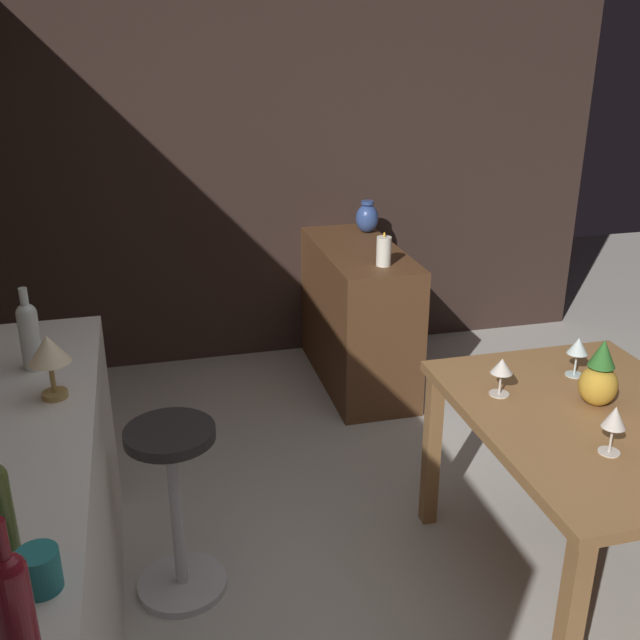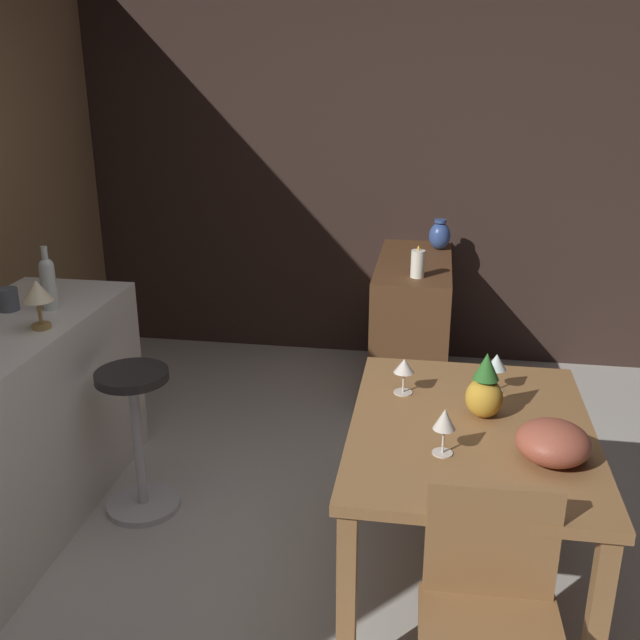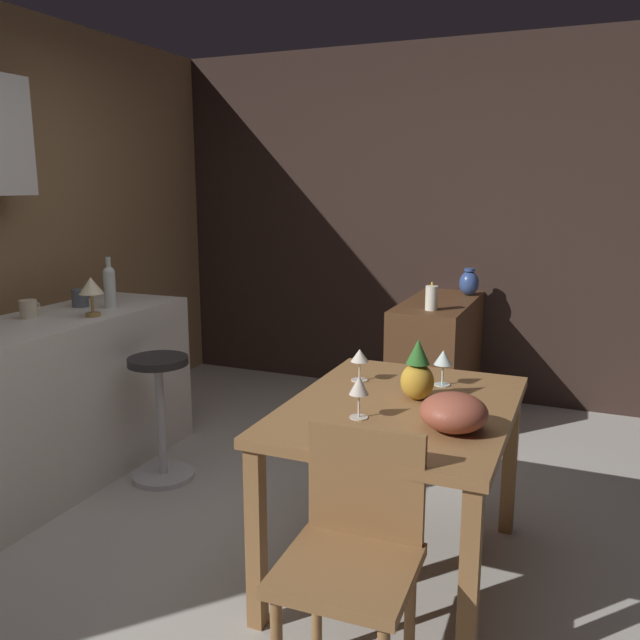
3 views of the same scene
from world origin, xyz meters
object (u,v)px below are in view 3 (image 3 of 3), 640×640
at_px(cup_slate, 80,298).
at_px(cup_cream, 29,309).
at_px(pillar_candle_tall, 432,298).
at_px(vase_ceramic_blue, 469,283).
at_px(wine_glass_right, 360,357).
at_px(wine_bottle_clear, 110,285).
at_px(fruit_bowl, 454,412).
at_px(dining_table, 400,427).
at_px(wine_glass_center, 359,387).
at_px(sideboard_cabinet, 437,359).
at_px(pineapple_centerpiece, 417,374).
at_px(wine_glass_left, 443,359).
at_px(bar_stool, 161,415).
at_px(counter_lamp, 91,288).
at_px(chair_near_window, 353,553).

height_order(cup_slate, cup_cream, cup_slate).
height_order(pillar_candle_tall, vase_ceramic_blue, vase_ceramic_blue).
height_order(wine_glass_right, wine_bottle_clear, wine_bottle_clear).
xyz_separation_m(cup_slate, pillar_candle_tall, (1.09, -1.79, -0.05)).
relative_size(wine_glass_right, vase_ceramic_blue, 0.74).
relative_size(pillar_candle_tall, vase_ceramic_blue, 0.93).
height_order(fruit_bowl, pillar_candle_tall, pillar_candle_tall).
distance_m(dining_table, wine_glass_center, 0.32).
xyz_separation_m(sideboard_cabinet, pineapple_centerpiece, (-1.85, -0.32, 0.44)).
bearing_deg(wine_glass_center, pineapple_centerpiece, -26.06).
bearing_deg(wine_glass_center, wine_glass_left, -20.96).
xyz_separation_m(fruit_bowl, wine_bottle_clear, (0.72, 2.11, 0.22)).
relative_size(pineapple_centerpiece, cup_cream, 2.01).
xyz_separation_m(bar_stool, wine_glass_left, (-0.06, -1.53, 0.49)).
relative_size(wine_glass_center, cup_cream, 1.32).
distance_m(wine_glass_left, pineapple_centerpiece, 0.23).
height_order(bar_stool, wine_glass_left, wine_glass_left).
relative_size(pineapple_centerpiece, vase_ceramic_blue, 1.29).
bearing_deg(wine_glass_center, pillar_candle_tall, 4.83).
relative_size(dining_table, sideboard_cabinet, 1.03).
xyz_separation_m(bar_stool, counter_lamp, (-0.08, 0.34, 0.69)).
bearing_deg(pillar_candle_tall, dining_table, -170.85).
relative_size(wine_glass_center, pillar_candle_tall, 0.91).
xyz_separation_m(cup_slate, counter_lamp, (-0.19, -0.26, 0.10)).
bearing_deg(pillar_candle_tall, wine_bottle_clear, 122.97).
bearing_deg(pillar_candle_tall, sideboard_cabinet, 4.28).
distance_m(sideboard_cabinet, pineapple_centerpiece, 1.92).
bearing_deg(wine_bottle_clear, cup_cream, 153.81).
xyz_separation_m(dining_table, bar_stool, (0.36, 1.44, -0.28)).
height_order(sideboard_cabinet, wine_glass_right, wine_glass_right).
xyz_separation_m(wine_glass_center, vase_ceramic_blue, (2.43, 0.04, 0.05)).
bearing_deg(dining_table, cup_cream, 86.79).
height_order(wine_glass_right, cup_cream, cup_cream).
bearing_deg(pineapple_centerpiece, vase_ceramic_blue, 4.81).
bearing_deg(chair_near_window, vase_ceramic_blue, 3.67).
relative_size(dining_table, wine_bottle_clear, 3.91).
bearing_deg(dining_table, fruit_bowl, -129.53).
height_order(wine_glass_left, counter_lamp, counter_lamp).
relative_size(wine_glass_left, fruit_bowl, 0.65).
bearing_deg(wine_glass_left, pineapple_centerpiece, 166.31).
relative_size(wine_glass_right, counter_lamp, 0.68).
bearing_deg(fruit_bowl, counter_lamp, 76.63).
distance_m(chair_near_window, cup_cream, 2.30).
bearing_deg(wine_glass_right, wine_glass_left, -78.14).
distance_m(wine_glass_right, vase_ceramic_blue, 1.99).
bearing_deg(cup_cream, wine_bottle_clear, -26.19).
height_order(wine_bottle_clear, vase_ceramic_blue, wine_bottle_clear).
height_order(dining_table, pillar_candle_tall, pillar_candle_tall).
bearing_deg(wine_glass_center, wine_bottle_clear, 67.44).
bearing_deg(sideboard_cabinet, fruit_bowl, -166.14).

